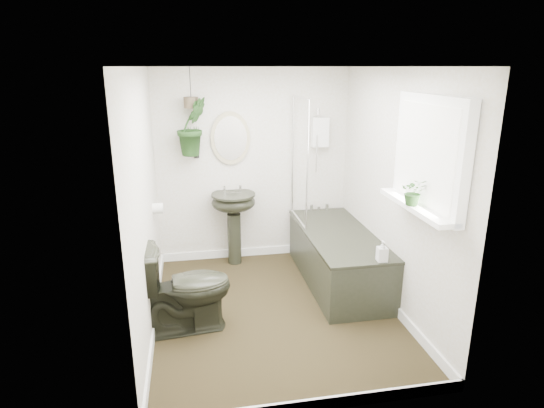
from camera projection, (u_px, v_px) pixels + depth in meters
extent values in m
cube|color=black|center=(275.00, 311.00, 4.47)|extent=(2.30, 2.80, 0.02)
cube|color=white|center=(275.00, 65.00, 3.80)|extent=(2.30, 2.80, 0.02)
cube|color=silver|center=(253.00, 166.00, 5.46)|extent=(2.30, 0.02, 2.30)
cube|color=silver|center=(317.00, 260.00, 2.81)|extent=(2.30, 0.02, 2.30)
cube|color=silver|center=(144.00, 205.00, 3.94)|extent=(0.02, 2.80, 2.30)
cube|color=silver|center=(394.00, 192.00, 4.34)|extent=(0.02, 2.80, 2.30)
cube|color=white|center=(275.00, 306.00, 4.46)|extent=(2.30, 2.80, 0.10)
cube|color=white|center=(320.00, 132.00, 5.42)|extent=(0.20, 0.10, 0.35)
ellipsoid|color=tan|center=(231.00, 138.00, 5.28)|extent=(0.46, 0.03, 0.62)
cylinder|color=black|center=(196.00, 148.00, 5.23)|extent=(0.04, 0.04, 0.22)
cylinder|color=white|center=(158.00, 208.00, 4.68)|extent=(0.11, 0.11, 0.11)
cube|color=white|center=(430.00, 154.00, 3.52)|extent=(0.08, 1.00, 0.90)
cube|color=white|center=(416.00, 206.00, 3.63)|extent=(0.18, 1.00, 0.04)
cube|color=white|center=(424.00, 154.00, 3.51)|extent=(0.01, 0.86, 0.76)
imported|color=black|center=(185.00, 287.00, 4.05)|extent=(0.85, 0.54, 0.83)
imported|color=black|center=(414.00, 192.00, 3.56)|extent=(0.24, 0.22, 0.22)
imported|color=black|center=(192.00, 127.00, 5.05)|extent=(0.45, 0.42, 0.64)
imported|color=black|center=(382.00, 251.00, 4.16)|extent=(0.10, 0.10, 0.20)
cylinder|color=#4B3E2D|center=(191.00, 103.00, 4.97)|extent=(0.16, 0.16, 0.12)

